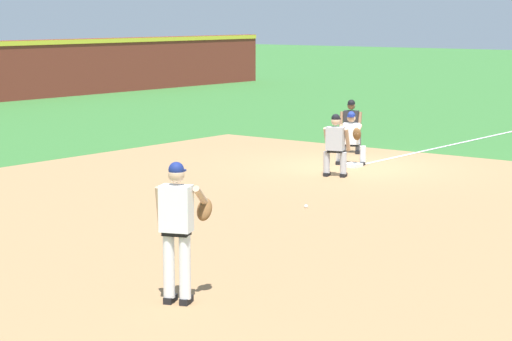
{
  "coord_description": "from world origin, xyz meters",
  "views": [
    {
      "loc": [
        -20.57,
        -13.02,
        3.71
      ],
      "look_at": [
        -7.95,
        -3.18,
        1.2
      ],
      "focal_mm": 70.0,
      "sensor_mm": 36.0,
      "label": 1
    }
  ],
  "objects_px": {
    "first_base_bag": "(353,165)",
    "pitcher": "(179,223)",
    "first_baseman": "(351,136)",
    "baserunner": "(335,143)",
    "umpire": "(351,124)",
    "baseball": "(306,206)"
  },
  "relations": [
    {
      "from": "baserunner",
      "to": "umpire",
      "type": "relative_size",
      "value": 1.0
    },
    {
      "from": "first_base_bag",
      "to": "baserunner",
      "type": "height_order",
      "value": "baserunner"
    },
    {
      "from": "baseball",
      "to": "umpire",
      "type": "bearing_deg",
      "value": 26.29
    },
    {
      "from": "pitcher",
      "to": "first_baseman",
      "type": "height_order",
      "value": "pitcher"
    },
    {
      "from": "first_baseman",
      "to": "umpire",
      "type": "height_order",
      "value": "umpire"
    },
    {
      "from": "baseball",
      "to": "pitcher",
      "type": "xyz_separation_m",
      "value": [
        -6.28,
        -2.41,
        1.02
      ]
    },
    {
      "from": "baserunner",
      "to": "pitcher",
      "type": "bearing_deg",
      "value": -157.49
    },
    {
      "from": "first_base_bag",
      "to": "baseball",
      "type": "relative_size",
      "value": 5.14
    },
    {
      "from": "first_baseman",
      "to": "baserunner",
      "type": "height_order",
      "value": "baserunner"
    },
    {
      "from": "first_baseman",
      "to": "baserunner",
      "type": "distance_m",
      "value": 1.87
    },
    {
      "from": "first_base_bag",
      "to": "pitcher",
      "type": "distance_m",
      "value": 12.23
    },
    {
      "from": "first_baseman",
      "to": "first_base_bag",
      "type": "bearing_deg",
      "value": -139.93
    },
    {
      "from": "pitcher",
      "to": "baserunner",
      "type": "bearing_deg",
      "value": 22.51
    },
    {
      "from": "first_baseman",
      "to": "baseball",
      "type": "bearing_deg",
      "value": -156.12
    },
    {
      "from": "baserunner",
      "to": "umpire",
      "type": "distance_m",
      "value": 3.97
    },
    {
      "from": "first_baseman",
      "to": "umpire",
      "type": "xyz_separation_m",
      "value": [
        1.78,
        1.15,
        0.06
      ]
    },
    {
      "from": "pitcher",
      "to": "baserunner",
      "type": "height_order",
      "value": "pitcher"
    },
    {
      "from": "pitcher",
      "to": "first_baseman",
      "type": "bearing_deg",
      "value": 22.31
    },
    {
      "from": "first_base_bag",
      "to": "umpire",
      "type": "height_order",
      "value": "umpire"
    },
    {
      "from": "baseball",
      "to": "pitcher",
      "type": "relative_size",
      "value": 0.04
    },
    {
      "from": "first_base_bag",
      "to": "first_baseman",
      "type": "distance_m",
      "value": 0.75
    },
    {
      "from": "first_base_bag",
      "to": "first_baseman",
      "type": "bearing_deg",
      "value": 40.07
    }
  ]
}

